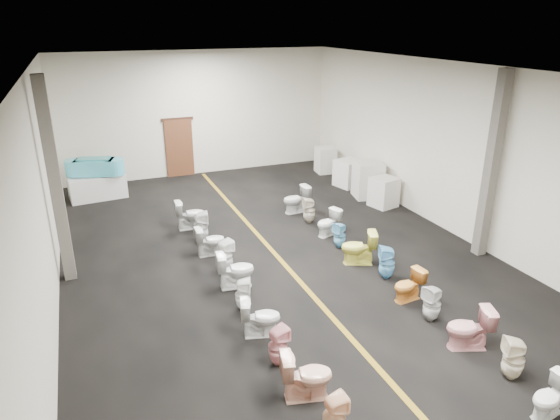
{
  "coord_description": "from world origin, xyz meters",
  "views": [
    {
      "loc": [
        -4.12,
        -10.1,
        5.5
      ],
      "look_at": [
        0.39,
        1.0,
        0.9
      ],
      "focal_mm": 32.0,
      "sensor_mm": 36.0,
      "label": 1
    }
  ],
  "objects_px": {
    "bathtub": "(95,166)",
    "toilet_right_6": "(387,263)",
    "appliance_crate_a": "(384,192)",
    "toilet_right_10": "(309,210)",
    "toilet_right_9": "(328,223)",
    "toilet_right_11": "(296,199)",
    "appliance_crate_b": "(368,180)",
    "toilet_right_5": "(409,286)",
    "toilet_right_1": "(551,397)",
    "toilet_left_8": "(210,241)",
    "toilet_right_8": "(340,235)",
    "display_table": "(97,187)",
    "toilet_left_3": "(278,346)",
    "toilet_left_7": "(225,256)",
    "appliance_crate_d": "(325,160)",
    "appliance_crate_c": "(349,173)",
    "toilet_left_10": "(190,214)",
    "toilet_right_2": "(514,359)",
    "toilet_left_1": "(334,417)",
    "toilet_right_3": "(469,329)",
    "toilet_left_4": "(260,317)",
    "toilet_right_7": "(359,248)",
    "toilet_left_9": "(201,227)",
    "toilet_left_6": "(236,270)",
    "toilet_right_4": "(432,303)",
    "toilet_left_2": "(306,376)"
  },
  "relations": [
    {
      "from": "appliance_crate_b",
      "to": "toilet_left_8",
      "type": "xyz_separation_m",
      "value": [
        -5.9,
        -2.28,
        -0.22
      ]
    },
    {
      "from": "bathtub",
      "to": "toilet_right_9",
      "type": "height_order",
      "value": "bathtub"
    },
    {
      "from": "toilet_left_4",
      "to": "toilet_right_7",
      "type": "height_order",
      "value": "toilet_right_7"
    },
    {
      "from": "display_table",
      "to": "toilet_left_9",
      "type": "bearing_deg",
      "value": -63.64
    },
    {
      "from": "toilet_left_7",
      "to": "display_table",
      "type": "bearing_deg",
      "value": 3.19
    },
    {
      "from": "toilet_right_2",
      "to": "toilet_left_8",
      "type": "bearing_deg",
      "value": -127.49
    },
    {
      "from": "appliance_crate_b",
      "to": "toilet_right_7",
      "type": "distance_m",
      "value": 4.92
    },
    {
      "from": "toilet_left_8",
      "to": "toilet_right_3",
      "type": "xyz_separation_m",
      "value": [
        3.27,
        -5.41,
        0.03
      ]
    },
    {
      "from": "display_table",
      "to": "toilet_right_1",
      "type": "xyz_separation_m",
      "value": [
        5.57,
        -12.66,
        -0.05
      ]
    },
    {
      "from": "bathtub",
      "to": "toilet_right_3",
      "type": "distance_m",
      "value": 12.28
    },
    {
      "from": "toilet_left_7",
      "to": "toilet_right_6",
      "type": "bearing_deg",
      "value": -134.95
    },
    {
      "from": "toilet_right_2",
      "to": "toilet_left_9",
      "type": "bearing_deg",
      "value": -130.19
    },
    {
      "from": "appliance_crate_a",
      "to": "toilet_left_2",
      "type": "distance_m",
      "value": 8.94
    },
    {
      "from": "appliance_crate_c",
      "to": "toilet_left_6",
      "type": "bearing_deg",
      "value": -137.58
    },
    {
      "from": "appliance_crate_d",
      "to": "toilet_right_8",
      "type": "height_order",
      "value": "appliance_crate_d"
    },
    {
      "from": "appliance_crate_d",
      "to": "toilet_right_10",
      "type": "distance_m",
      "value": 5.15
    },
    {
      "from": "toilet_right_5",
      "to": "bathtub",
      "type": "bearing_deg",
      "value": -154.56
    },
    {
      "from": "bathtub",
      "to": "toilet_left_3",
      "type": "xyz_separation_m",
      "value": [
        2.31,
        -10.06,
        -0.71
      ]
    },
    {
      "from": "appliance_crate_b",
      "to": "toilet_right_4",
      "type": "relative_size",
      "value": 1.57
    },
    {
      "from": "toilet_left_9",
      "to": "toilet_left_4",
      "type": "bearing_deg",
      "value": -171.39
    },
    {
      "from": "toilet_right_3",
      "to": "toilet_right_9",
      "type": "distance_m",
      "value": 5.37
    },
    {
      "from": "toilet_left_1",
      "to": "toilet_right_9",
      "type": "height_order",
      "value": "toilet_right_9"
    },
    {
      "from": "toilet_left_2",
      "to": "toilet_left_8",
      "type": "bearing_deg",
      "value": 14.18
    },
    {
      "from": "toilet_right_10",
      "to": "toilet_left_8",
      "type": "bearing_deg",
      "value": -62.88
    },
    {
      "from": "toilet_left_10",
      "to": "toilet_right_2",
      "type": "relative_size",
      "value": 1.09
    },
    {
      "from": "toilet_left_3",
      "to": "toilet_right_10",
      "type": "relative_size",
      "value": 0.95
    },
    {
      "from": "appliance_crate_d",
      "to": "toilet_right_11",
      "type": "bearing_deg",
      "value": -128.41
    },
    {
      "from": "appliance_crate_c",
      "to": "toilet_left_1",
      "type": "height_order",
      "value": "appliance_crate_c"
    },
    {
      "from": "toilet_right_9",
      "to": "toilet_right_11",
      "type": "distance_m",
      "value": 1.9
    },
    {
      "from": "bathtub",
      "to": "toilet_right_6",
      "type": "distance_m",
      "value": 10.0
    },
    {
      "from": "toilet_right_4",
      "to": "toilet_left_1",
      "type": "bearing_deg",
      "value": -71.32
    },
    {
      "from": "toilet_right_11",
      "to": "toilet_right_8",
      "type": "bearing_deg",
      "value": -2.76
    },
    {
      "from": "toilet_left_6",
      "to": "toilet_right_10",
      "type": "relative_size",
      "value": 1.09
    },
    {
      "from": "toilet_right_2",
      "to": "toilet_right_4",
      "type": "xyz_separation_m",
      "value": [
        -0.15,
        1.87,
        -0.0
      ]
    },
    {
      "from": "toilet_right_10",
      "to": "toilet_right_4",
      "type": "bearing_deg",
      "value": 10.86
    },
    {
      "from": "appliance_crate_a",
      "to": "toilet_right_10",
      "type": "relative_size",
      "value": 1.22
    },
    {
      "from": "display_table",
      "to": "toilet_right_5",
      "type": "height_order",
      "value": "display_table"
    },
    {
      "from": "appliance_crate_c",
      "to": "toilet_left_2",
      "type": "distance_m",
      "value": 10.7
    },
    {
      "from": "display_table",
      "to": "appliance_crate_a",
      "type": "bearing_deg",
      "value": -26.86
    },
    {
      "from": "toilet_right_2",
      "to": "toilet_right_4",
      "type": "distance_m",
      "value": 1.88
    },
    {
      "from": "appliance_crate_a",
      "to": "toilet_right_9",
      "type": "height_order",
      "value": "appliance_crate_a"
    },
    {
      "from": "appliance_crate_c",
      "to": "toilet_left_1",
      "type": "xyz_separation_m",
      "value": [
        -5.79,
        -9.85,
        -0.11
      ]
    },
    {
      "from": "toilet_left_8",
      "to": "toilet_right_11",
      "type": "relative_size",
      "value": 0.9
    },
    {
      "from": "toilet_left_6",
      "to": "toilet_right_11",
      "type": "height_order",
      "value": "toilet_right_11"
    },
    {
      "from": "toilet_left_7",
      "to": "toilet_left_10",
      "type": "relative_size",
      "value": 0.94
    },
    {
      "from": "toilet_right_5",
      "to": "toilet_right_1",
      "type": "bearing_deg",
      "value": -6.35
    },
    {
      "from": "toilet_left_8",
      "to": "toilet_right_3",
      "type": "bearing_deg",
      "value": -148.01
    },
    {
      "from": "appliance_crate_b",
      "to": "toilet_right_11",
      "type": "bearing_deg",
      "value": -171.23
    },
    {
      "from": "appliance_crate_d",
      "to": "appliance_crate_c",
      "type": "bearing_deg",
      "value": -90.0
    },
    {
      "from": "appliance_crate_b",
      "to": "toilet_right_5",
      "type": "relative_size",
      "value": 1.73
    }
  ]
}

